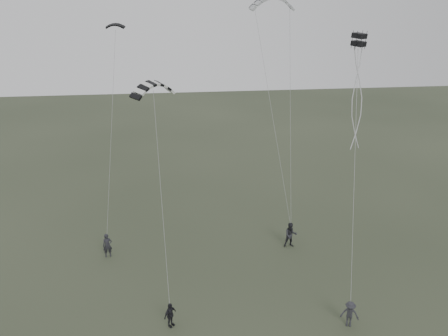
{
  "coord_description": "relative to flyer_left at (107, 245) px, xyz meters",
  "views": [
    {
      "loc": [
        -1.87,
        -20.94,
        16.84
      ],
      "look_at": [
        1.75,
        5.78,
        6.82
      ],
      "focal_mm": 35.0,
      "sensor_mm": 36.0,
      "label": 1
    }
  ],
  "objects": [
    {
      "name": "ground",
      "position": [
        6.44,
        -7.06,
        -0.88
      ],
      "size": [
        140.0,
        140.0,
        0.0
      ],
      "primitive_type": "plane",
      "color": "#303927",
      "rests_on": "ground"
    },
    {
      "name": "flyer_left",
      "position": [
        0.0,
        0.0,
        0.0
      ],
      "size": [
        0.71,
        0.52,
        1.76
      ],
      "primitive_type": "imported",
      "rotation": [
        0.0,
        0.0,
        0.17
      ],
      "color": "#232328",
      "rests_on": "ground"
    },
    {
      "name": "flyer_right",
      "position": [
        13.29,
        -0.43,
        0.08
      ],
      "size": [
        0.97,
        0.77,
        1.93
      ],
      "primitive_type": "imported",
      "rotation": [
        0.0,
        0.0,
        -0.04
      ],
      "color": "#242429",
      "rests_on": "ground"
    },
    {
      "name": "flyer_center",
      "position": [
        4.27,
        -7.92,
        -0.14
      ],
      "size": [
        0.88,
        0.87,
        1.49
      ],
      "primitive_type": "imported",
      "rotation": [
        0.0,
        0.0,
        0.78
      ],
      "color": "black",
      "rests_on": "ground"
    },
    {
      "name": "flyer_far",
      "position": [
        14.17,
        -9.24,
        -0.1
      ],
      "size": [
        1.16,
        0.92,
        1.57
      ],
      "primitive_type": "imported",
      "rotation": [
        0.0,
        0.0,
        -0.38
      ],
      "color": "#29292E",
      "rests_on": "ground"
    },
    {
      "name": "kite_dark_small",
      "position": [
        1.21,
        5.91,
        14.71
      ],
      "size": [
        1.42,
        0.7,
        0.57
      ],
      "primitive_type": null,
      "rotation": [
        0.27,
        0.0,
        -0.14
      ],
      "color": "black",
      "rests_on": "flyer_left"
    },
    {
      "name": "kite_striped",
      "position": [
        3.88,
        -1.61,
        11.66
      ],
      "size": [
        2.88,
        2.71,
        1.31
      ],
      "primitive_type": null,
      "rotation": [
        0.23,
        0.0,
        0.72
      ],
      "color": "black",
      "rests_on": "flyer_center"
    },
    {
      "name": "kite_box",
      "position": [
        15.86,
        -3.01,
        14.13
      ],
      "size": [
        0.97,
        0.98,
        0.79
      ],
      "primitive_type": null,
      "rotation": [
        0.1,
        0.0,
        0.62
      ],
      "color": "black",
      "rests_on": "flyer_far"
    }
  ]
}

